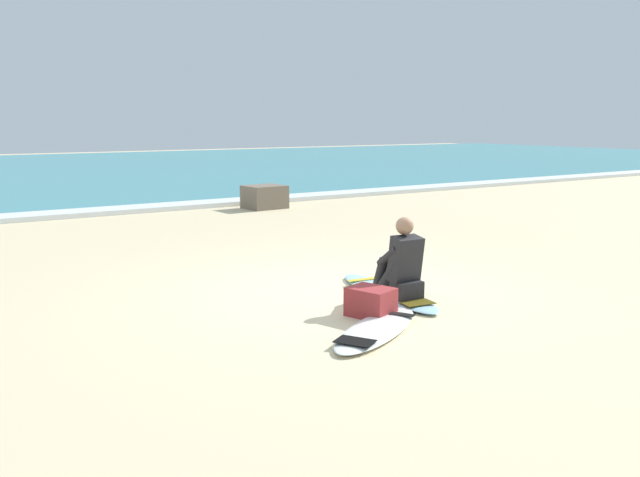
% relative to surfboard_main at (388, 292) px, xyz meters
% --- Properties ---
extents(ground_plane, '(80.00, 80.00, 0.00)m').
position_rel_surfboard_main_xyz_m(ground_plane, '(-0.44, 0.39, -0.04)').
color(ground_plane, beige).
extents(sea, '(80.00, 28.00, 0.10)m').
position_rel_surfboard_main_xyz_m(sea, '(-0.44, 22.98, 0.01)').
color(sea, teal).
rests_on(sea, ground).
extents(breaking_foam, '(80.00, 0.90, 0.11)m').
position_rel_surfboard_main_xyz_m(breaking_foam, '(-0.44, 9.28, 0.02)').
color(breaking_foam, white).
rests_on(breaking_foam, ground).
extents(surfboard_main, '(0.81, 2.14, 0.08)m').
position_rel_surfboard_main_xyz_m(surfboard_main, '(0.00, 0.00, 0.00)').
color(surfboard_main, '#9ED1E5').
rests_on(surfboard_main, ground).
extents(surfer_seated, '(0.40, 0.73, 0.95)m').
position_rel_surfboard_main_xyz_m(surfer_seated, '(-0.05, -0.31, 0.40)').
color(surfer_seated, '#232326').
rests_on(surfer_seated, surfboard_main).
extents(surfboard_spare_near, '(1.75, 1.33, 0.08)m').
position_rel_surfboard_main_xyz_m(surfboard_spare_near, '(-1.01, -1.09, 0.00)').
color(surfboard_spare_near, white).
rests_on(surfboard_spare_near, ground).
extents(shoreline_rock, '(0.98, 0.86, 0.56)m').
position_rel_surfboard_main_xyz_m(shoreline_rock, '(2.60, 8.09, 0.24)').
color(shoreline_rock, '#756656').
rests_on(shoreline_rock, ground).
extents(beach_bag, '(0.49, 0.57, 0.32)m').
position_rel_surfboard_main_xyz_m(beach_bag, '(-0.72, -0.60, 0.12)').
color(beach_bag, maroon).
rests_on(beach_bag, ground).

